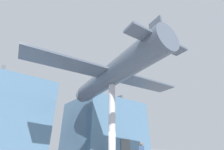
% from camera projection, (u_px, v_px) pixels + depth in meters
% --- Properties ---
extents(glass_pavilion_right, '(11.99, 10.53, 9.25)m').
position_uv_depth(glass_pavilion_right, '(105.00, 128.00, 27.02)').
color(glass_pavilion_right, slate).
rests_on(glass_pavilion_right, ground_plane).
extents(support_pylon_central, '(0.61, 0.61, 6.71)m').
position_uv_depth(support_pylon_central, '(112.00, 122.00, 12.86)').
color(support_pylon_central, '#B7B7BC').
rests_on(support_pylon_central, ground_plane).
extents(suspended_airplane, '(16.18, 15.19, 3.13)m').
position_uv_depth(suspended_airplane, '(111.00, 76.00, 14.95)').
color(suspended_airplane, '#4C5666').
rests_on(suspended_airplane, support_pylon_central).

